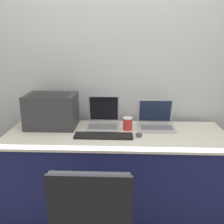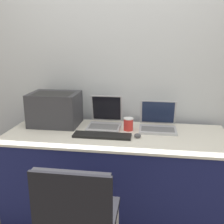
{
  "view_description": "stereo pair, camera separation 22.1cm",
  "coord_description": "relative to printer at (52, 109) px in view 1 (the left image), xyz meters",
  "views": [
    {
      "loc": [
        0.05,
        -1.74,
        1.53
      ],
      "look_at": [
        -0.04,
        0.39,
        0.93
      ],
      "focal_mm": 42.0,
      "sensor_mm": 36.0,
      "label": 1
    },
    {
      "loc": [
        0.27,
        -1.72,
        1.53
      ],
      "look_at": [
        -0.04,
        0.39,
        0.93
      ],
      "focal_mm": 42.0,
      "sensor_mm": 36.0,
      "label": 2
    }
  ],
  "objects": [
    {
      "name": "chair",
      "position": [
        0.48,
        -0.98,
        -0.36
      ],
      "size": [
        0.44,
        0.45,
        0.87
      ],
      "color": "black",
      "rests_on": "ground_plane"
    },
    {
      "name": "external_keyboard",
      "position": [
        0.49,
        -0.25,
        -0.15
      ],
      "size": [
        0.48,
        0.13,
        0.02
      ],
      "color": "black",
      "rests_on": "table"
    },
    {
      "name": "laptop_right",
      "position": [
        0.94,
        0.01,
        -0.11
      ],
      "size": [
        0.32,
        0.29,
        0.24
      ],
      "color": "#B7B7BC",
      "rests_on": "table"
    },
    {
      "name": "laptop_left",
      "position": [
        0.47,
        0.02,
        -0.1
      ],
      "size": [
        0.29,
        0.32,
        0.27
      ],
      "color": "#B7B7BC",
      "rests_on": "table"
    },
    {
      "name": "coffee_cup",
      "position": [
        0.69,
        -0.06,
        -0.11
      ],
      "size": [
        0.09,
        0.09,
        0.11
      ],
      "color": "red",
      "rests_on": "table"
    },
    {
      "name": "mouse",
      "position": [
        0.78,
        -0.23,
        -0.14
      ],
      "size": [
        0.06,
        0.04,
        0.04
      ],
      "color": "#4C4C51",
      "rests_on": "table"
    },
    {
      "name": "wall_back",
      "position": [
        0.59,
        0.3,
        0.38
      ],
      "size": [
        8.0,
        0.05,
        2.6
      ],
      "color": "silver",
      "rests_on": "ground_plane"
    },
    {
      "name": "table",
      "position": [
        0.59,
        -0.16,
        -0.54
      ],
      "size": [
        1.89,
        0.73,
        0.75
      ],
      "color": "#191E51",
      "rests_on": "ground_plane"
    },
    {
      "name": "printer",
      "position": [
        0.0,
        0.0,
        0.0
      ],
      "size": [
        0.44,
        0.33,
        0.3
      ],
      "color": "#333338",
      "rests_on": "table"
    }
  ]
}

